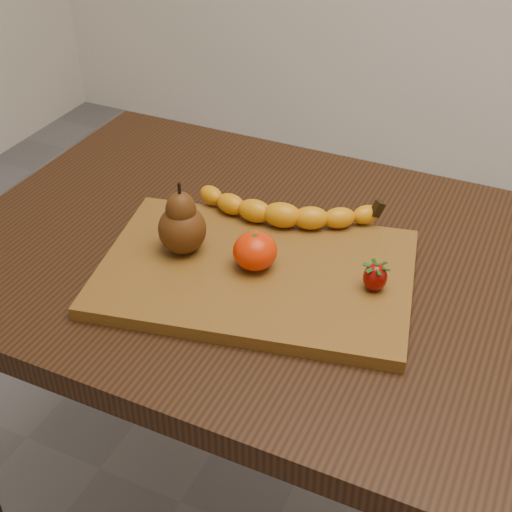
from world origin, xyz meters
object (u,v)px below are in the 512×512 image
at_px(cutting_board, 256,273).
at_px(pear, 181,218).
at_px(table, 272,302).
at_px(mandarin, 255,251).

distance_m(cutting_board, pear, 0.14).
height_order(cutting_board, pear, pear).
distance_m(table, cutting_board, 0.13).
bearing_deg(cutting_board, mandarin, 139.46).
xyz_separation_m(cutting_board, mandarin, (-0.00, 0.00, 0.04)).
relative_size(cutting_board, mandarin, 6.97).
distance_m(table, mandarin, 0.16).
bearing_deg(cutting_board, pear, 170.47).
xyz_separation_m(table, mandarin, (0.00, -0.07, 0.15)).
bearing_deg(table, mandarin, -89.34).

